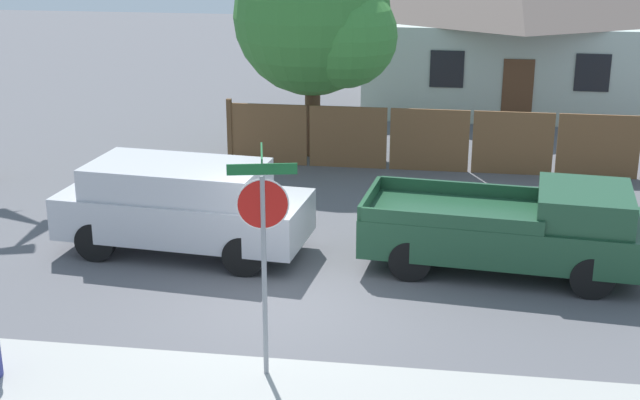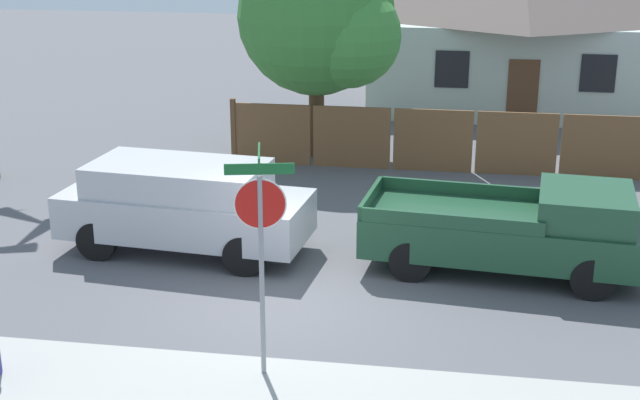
{
  "view_description": "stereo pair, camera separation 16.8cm",
  "coord_description": "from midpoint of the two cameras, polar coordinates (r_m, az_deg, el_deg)",
  "views": [
    {
      "loc": [
        2.57,
        -13.4,
        6.31
      ],
      "look_at": [
        0.49,
        0.61,
        1.6
      ],
      "focal_mm": 50.0,
      "sensor_mm": 36.0,
      "label": 1
    },
    {
      "loc": [
        2.73,
        -13.37,
        6.31
      ],
      "look_at": [
        0.49,
        0.61,
        1.6
      ],
      "focal_mm": 50.0,
      "sensor_mm": 36.0,
      "label": 2
    }
  ],
  "objects": [
    {
      "name": "stop_sign",
      "position": [
        11.95,
        -4.06,
        -1.67
      ],
      "size": [
        0.91,
        0.82,
        3.26
      ],
      "rotation": [
        0.0,
        0.0,
        0.22
      ],
      "color": "gray",
      "rests_on": "ground"
    },
    {
      "name": "house",
      "position": [
        29.74,
        12.19,
        10.15
      ],
      "size": [
        10.08,
        6.03,
        4.35
      ],
      "color": "#B2C1B7",
      "rests_on": "ground"
    },
    {
      "name": "orange_pickup",
      "position": [
        16.27,
        12.12,
        -1.78
      ],
      "size": [
        5.13,
        2.49,
        1.62
      ],
      "rotation": [
        0.0,
        0.0,
        -0.1
      ],
      "color": "#1E472D",
      "rests_on": "ground"
    },
    {
      "name": "ground_plane",
      "position": [
        15.03,
        -2.53,
        -6.44
      ],
      "size": [
        80.0,
        80.0,
        0.0
      ],
      "primitive_type": "plane",
      "color": "#56565B"
    },
    {
      "name": "red_suv",
      "position": [
        16.95,
        -9.08,
        -0.28
      ],
      "size": [
        4.81,
        2.31,
        1.73
      ],
      "rotation": [
        0.0,
        0.0,
        -0.1
      ],
      "color": "#B7B7BC",
      "rests_on": "ground"
    },
    {
      "name": "wooden_fence",
      "position": [
        22.22,
        12.02,
        3.58
      ],
      "size": [
        14.27,
        0.12,
        1.66
      ],
      "color": "brown",
      "rests_on": "ground"
    },
    {
      "name": "oak_tree",
      "position": [
        22.79,
        -0.26,
        11.41
      ],
      "size": [
        4.19,
        3.99,
        5.63
      ],
      "color": "brown",
      "rests_on": "ground"
    }
  ]
}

